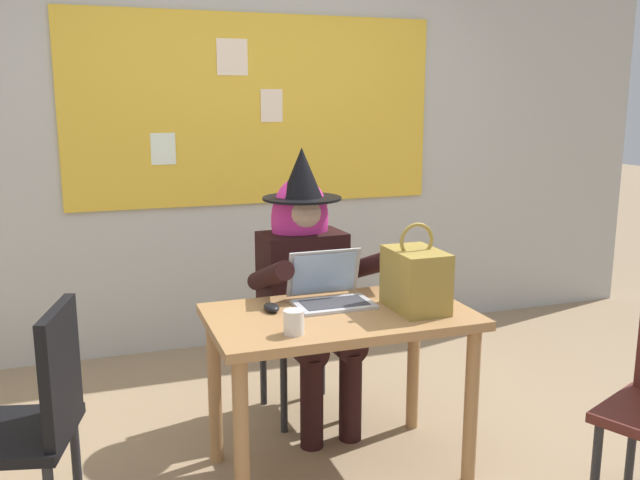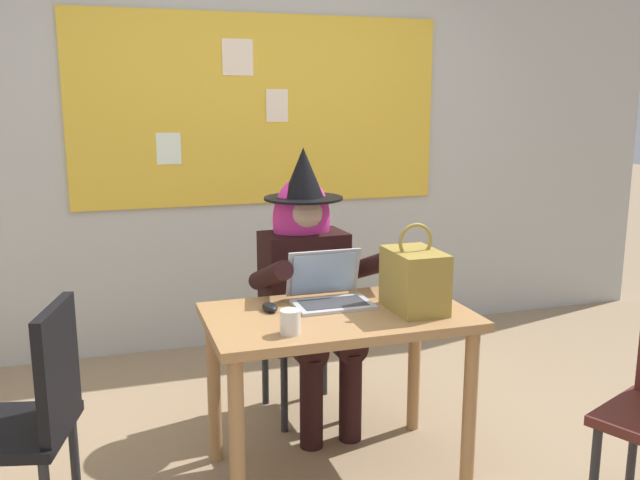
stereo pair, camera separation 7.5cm
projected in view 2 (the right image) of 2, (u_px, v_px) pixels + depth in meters
The scene contains 10 objects.
ground_plane at pixel (358, 470), 3.03m from camera, with size 24.00×24.00×0.00m, color #937A5B.
wall_back_bulletin at pixel (261, 146), 4.45m from camera, with size 5.99×1.98×2.61m.
desk_main at pixel (338, 338), 2.90m from camera, with size 1.11×0.65×0.74m.
chair_at_desk at pixel (300, 317), 3.57m from camera, with size 0.44×0.44×0.89m.
person_costumed at pixel (308, 271), 3.41m from camera, with size 0.61×0.67×1.39m.
laptop at pixel (329, 292), 3.00m from camera, with size 0.34×0.28×0.23m.
computer_mouse at pixel (270, 307), 2.89m from camera, with size 0.06×0.10×0.03m, color black.
handbag at pixel (414, 279), 2.89m from camera, with size 0.20×0.30×0.38m.
coffee_mug at pixel (290, 322), 2.60m from camera, with size 0.08×0.08×0.10m, color silver.
chair_spare_by_window at pixel (30, 412), 2.46m from camera, with size 0.51×0.51×0.91m.
Camera 2 is at (-1.00, -2.57, 1.62)m, focal length 38.19 mm.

